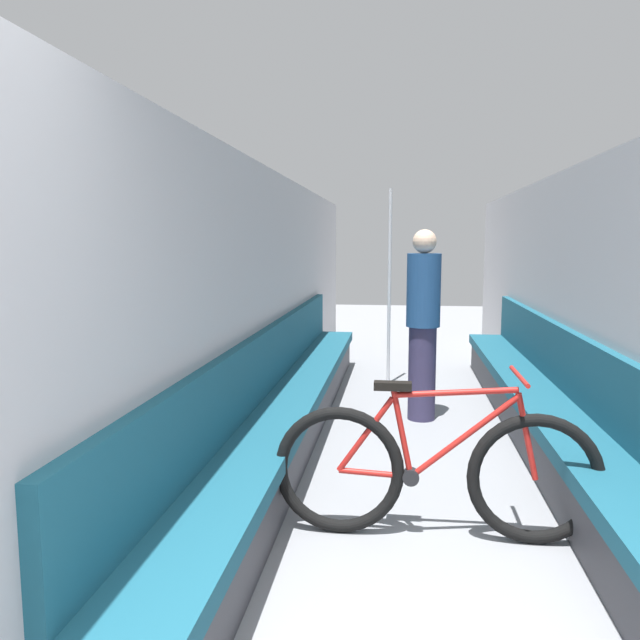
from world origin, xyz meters
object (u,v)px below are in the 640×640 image
object	(u,v)px
bench_seat_row_left	(289,405)
bench_seat_row_right	(550,414)
grab_pole_near	(389,290)
bicycle	(435,472)
passenger_standing	(423,323)

from	to	relation	value
bench_seat_row_left	bench_seat_row_right	distance (m)	2.02
bench_seat_row_left	grab_pole_near	bearing A→B (deg)	70.84
grab_pole_near	bicycle	bearing A→B (deg)	-85.03
bench_seat_row_right	bench_seat_row_left	bearing A→B (deg)	180.00
bench_seat_row_right	passenger_standing	world-z (taller)	passenger_standing
bicycle	passenger_standing	xyz separation A→B (m)	(0.01, 2.31, 0.51)
bench_seat_row_right	bicycle	world-z (taller)	same
grab_pole_near	bench_seat_row_right	bearing A→B (deg)	-59.71
bicycle	bench_seat_row_left	bearing A→B (deg)	138.74
bench_seat_row_left	bicycle	bearing A→B (deg)	-54.89
bench_seat_row_left	grab_pole_near	size ratio (longest dim) A/B	2.97
bench_seat_row_left	grab_pole_near	xyz separation A→B (m)	(0.75, 2.17, 0.76)
bicycle	passenger_standing	distance (m)	2.36
bench_seat_row_left	bench_seat_row_right	world-z (taller)	same
passenger_standing	bench_seat_row_right	bearing A→B (deg)	153.40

